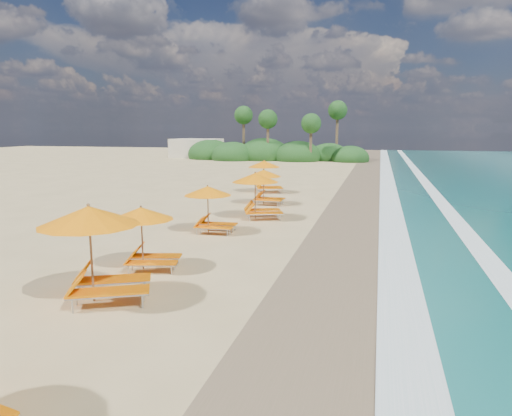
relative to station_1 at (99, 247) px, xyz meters
name	(u,v)px	position (x,y,z in m)	size (l,w,h in m)	color
ground	(256,237)	(2.03, 7.99, -1.44)	(160.00, 160.00, 0.00)	tan
wet_sand	(355,243)	(6.03, 7.99, -1.43)	(4.00, 160.00, 0.01)	#7B6449
surf_foam	(428,246)	(8.73, 7.99, -1.41)	(4.00, 160.00, 0.01)	white
station_1	(99,247)	(0.00, 0.00, 0.00)	(3.38, 3.37, 2.57)	olive
station_2	(147,234)	(-0.15, 2.81, -0.29)	(2.55, 2.46, 2.05)	olive
station_3	(211,206)	(0.00, 8.26, -0.29)	(2.27, 2.12, 2.06)	olive
station_4	(259,192)	(1.16, 11.80, -0.14)	(3.00, 2.95, 2.33)	olive
station_5	(266,185)	(0.50, 16.11, -0.27)	(2.30, 2.14, 2.09)	olive
station_6	(267,174)	(-0.68, 21.04, -0.17)	(2.89, 2.82, 2.26)	olive
treeline	(271,153)	(-7.91, 53.51, -0.44)	(25.80, 8.80, 9.74)	#163D14
beach_building	(197,148)	(-19.97, 55.99, -0.04)	(7.00, 5.00, 2.80)	beige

